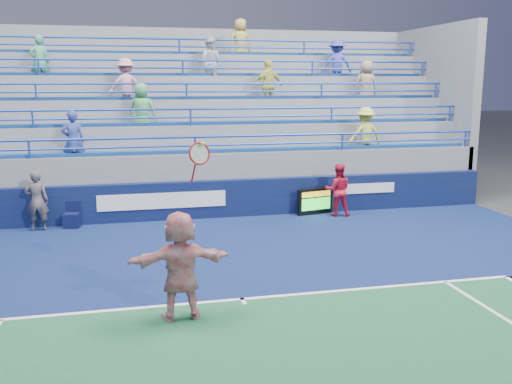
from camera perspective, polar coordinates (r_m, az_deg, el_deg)
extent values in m
plane|color=#333538|center=(10.56, -1.39, -10.77)|extent=(120.00, 120.00, 0.00)
cube|color=#0F1B4C|center=(12.59, -3.41, -7.10)|extent=(18.00, 8.40, 0.02)
cube|color=white|center=(10.55, -1.39, -10.66)|extent=(11.00, 0.10, 0.01)
cube|color=white|center=(10.46, -1.28, -10.85)|extent=(0.08, 0.30, 0.01)
cube|color=#0A1337|center=(16.57, -5.91, -0.78)|extent=(18.00, 0.30, 1.10)
cube|color=white|center=(16.32, -9.33, -0.88)|extent=(3.60, 0.02, 0.45)
cube|color=white|center=(17.77, 11.02, 0.37)|extent=(1.80, 0.02, 0.30)
cube|color=slate|center=(19.45, -6.99, 0.95)|extent=(18.00, 5.60, 1.10)
cube|color=slate|center=(19.39, -7.02, 2.04)|extent=(18.00, 5.60, 1.85)
cube|color=#154491|center=(16.94, -6.25, 4.10)|extent=(17.40, 0.45, 0.10)
cylinder|color=#2146B5|center=(16.50, -6.12, 5.49)|extent=(18.00, 0.07, 0.07)
cube|color=slate|center=(19.83, -7.20, 3.33)|extent=(18.00, 4.60, 2.60)
cube|color=#154491|center=(17.86, -6.69, 6.86)|extent=(17.40, 0.45, 0.10)
cylinder|color=#2146B5|center=(17.44, -6.57, 8.24)|extent=(18.00, 0.07, 0.07)
cube|color=slate|center=(20.28, -7.37, 4.56)|extent=(18.00, 3.60, 3.35)
cube|color=#154491|center=(18.82, -7.08, 9.34)|extent=(17.40, 0.45, 0.10)
cylinder|color=#2146B5|center=(18.41, -6.98, 10.71)|extent=(18.00, 0.07, 0.07)
cube|color=slate|center=(20.73, -7.53, 5.74)|extent=(18.00, 2.60, 4.10)
cube|color=#154491|center=(19.81, -7.44, 11.58)|extent=(17.40, 0.45, 0.10)
cylinder|color=#2146B5|center=(19.42, -7.36, 12.93)|extent=(18.00, 0.07, 0.07)
cube|color=slate|center=(21.20, -7.69, 6.86)|extent=(18.00, 1.60, 4.85)
cube|color=#154491|center=(20.82, -7.77, 13.60)|extent=(17.40, 0.45, 0.10)
cylinder|color=#2146B5|center=(20.45, -7.70, 14.92)|extent=(18.00, 0.07, 0.07)
imported|color=gold|center=(21.17, -1.57, 14.68)|extent=(0.91, 0.68, 1.70)
imported|color=#3741A7|center=(21.10, 8.08, 12.55)|extent=(1.18, 0.78, 1.70)
imported|color=pink|center=(18.71, -12.85, 10.31)|extent=(1.16, 0.75, 1.70)
imported|color=gray|center=(20.43, 10.94, 10.42)|extent=(0.84, 0.55, 1.70)
imported|color=navy|center=(16.85, -17.81, 4.90)|extent=(0.64, 0.44, 1.70)
imported|color=silver|center=(19.93, -4.67, 12.72)|extent=(0.98, 0.86, 1.70)
imported|color=#479C71|center=(19.88, -20.81, 12.07)|extent=(0.70, 0.54, 1.70)
imported|color=#489F55|center=(17.74, -11.33, 7.92)|extent=(0.92, 0.68, 1.70)
imported|color=#D8D754|center=(19.30, 1.25, 10.59)|extent=(1.07, 0.64, 1.70)
imported|color=#C5CA4E|center=(18.33, 10.84, 5.68)|extent=(1.16, 0.74, 1.70)
cube|color=black|center=(17.09, 5.91, -0.95)|extent=(1.14, 0.37, 0.79)
cube|color=gold|center=(16.98, 6.00, -0.22)|extent=(0.97, 0.02, 0.16)
cube|color=#19E533|center=(17.03, 5.98, -1.20)|extent=(0.97, 0.02, 0.36)
cube|color=#0B1137|center=(16.27, -17.92, -2.74)|extent=(0.46, 0.46, 0.40)
cube|color=#0B1137|center=(16.37, -17.94, -1.37)|extent=(0.41, 0.11, 0.31)
imported|color=white|center=(9.57, -7.57, -7.29)|extent=(1.73, 0.60, 1.85)
torus|color=maroon|center=(9.20, -5.68, 3.85)|extent=(0.38, 0.22, 0.37)
cylinder|color=maroon|center=(9.23, -6.26, 1.93)|extent=(0.08, 0.21, 0.34)
sphere|color=gold|center=(9.14, -5.35, 4.82)|extent=(0.07, 0.07, 0.07)
imported|color=#141D38|center=(16.14, -21.07, -0.82)|extent=(0.60, 0.40, 1.63)
imported|color=red|center=(16.91, 8.20, 0.20)|extent=(0.88, 0.76, 1.56)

